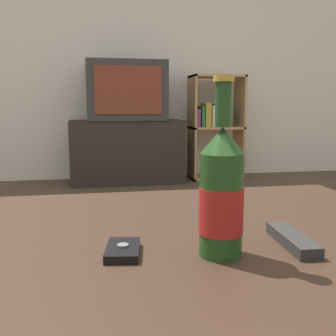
# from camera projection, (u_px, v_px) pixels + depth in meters

# --- Properties ---
(back_wall) EXTENTS (8.00, 0.05, 2.60)m
(back_wall) POSITION_uv_depth(u_px,v_px,m) (107.00, 35.00, 3.54)
(back_wall) COLOR silver
(back_wall) RESTS_ON ground_plane
(coffee_table) EXTENTS (1.11, 0.82, 0.42)m
(coffee_table) POSITION_uv_depth(u_px,v_px,m) (170.00, 266.00, 0.74)
(coffee_table) COLOR #332116
(coffee_table) RESTS_ON ground_plane
(tv_stand) EXTENTS (0.97, 0.40, 0.55)m
(tv_stand) POSITION_uv_depth(u_px,v_px,m) (127.00, 151.00, 3.45)
(tv_stand) COLOR #28231E
(tv_stand) RESTS_ON ground_plane
(television) EXTENTS (0.67, 0.44, 0.50)m
(television) POSITION_uv_depth(u_px,v_px,m) (126.00, 91.00, 3.37)
(television) COLOR #2D2D2D
(television) RESTS_ON tv_stand
(bookshelf) EXTENTS (0.47, 0.30, 0.94)m
(bookshelf) POSITION_uv_depth(u_px,v_px,m) (214.00, 123.00, 3.62)
(bookshelf) COLOR tan
(bookshelf) RESTS_ON ground_plane
(beer_bottle) EXTENTS (0.07, 0.07, 0.29)m
(beer_bottle) POSITION_uv_depth(u_px,v_px,m) (221.00, 194.00, 0.63)
(beer_bottle) COLOR #1E4219
(beer_bottle) RESTS_ON coffee_table
(cell_phone) EXTENTS (0.07, 0.10, 0.02)m
(cell_phone) POSITION_uv_depth(u_px,v_px,m) (123.00, 250.00, 0.65)
(cell_phone) COLOR black
(cell_phone) RESTS_ON coffee_table
(remote_control) EXTENTS (0.05, 0.15, 0.02)m
(remote_control) POSITION_uv_depth(u_px,v_px,m) (292.00, 239.00, 0.69)
(remote_control) COLOR #282828
(remote_control) RESTS_ON coffee_table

